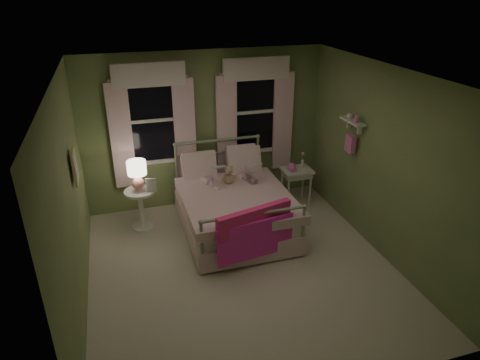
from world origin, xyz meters
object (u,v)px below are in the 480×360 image
object	(u,v)px
child_left	(209,167)
teddy_bear	(229,176)
nightstand_right	(297,175)
nightstand_left	(141,204)
child_right	(243,164)
table_lamp	(137,172)
bed	(234,208)

from	to	relation	value
child_left	teddy_bear	world-z (taller)	child_left
child_left	nightstand_right	xyz separation A→B (m)	(1.55, 0.08, -0.37)
child_left	nightstand_left	xyz separation A→B (m)	(-1.09, 0.03, -0.51)
nightstand_left	child_left	bearing A→B (deg)	-1.46
child_right	teddy_bear	world-z (taller)	child_right
table_lamp	nightstand_right	size ratio (longest dim) A/B	0.72
child_right	table_lamp	world-z (taller)	child_right
nightstand_left	bed	bearing A→B (deg)	-18.54
nightstand_left	teddy_bear	bearing A→B (deg)	-7.75
child_left	child_right	xyz separation A→B (m)	(0.56, 0.00, -0.02)
nightstand_left	nightstand_right	distance (m)	2.64
teddy_bear	table_lamp	world-z (taller)	table_lamp
teddy_bear	nightstand_left	bearing A→B (deg)	172.25
child_right	nightstand_right	size ratio (longest dim) A/B	1.04
child_left	teddy_bear	xyz separation A→B (m)	(0.28, -0.16, -0.13)
bed	nightstand_left	distance (m)	1.45
bed	nightstand_right	bearing A→B (deg)	22.03
child_right	nightstand_left	size ratio (longest dim) A/B	1.03
nightstand_left	nightstand_right	size ratio (longest dim) A/B	1.02
bed	child_left	size ratio (longest dim) A/B	2.87
bed	table_lamp	world-z (taller)	bed
teddy_bear	child_right	bearing A→B (deg)	29.50
bed	nightstand_left	xyz separation A→B (m)	(-1.37, 0.46, 0.04)
bed	table_lamp	bearing A→B (deg)	161.46
teddy_bear	nightstand_right	size ratio (longest dim) A/B	0.47
bed	nightstand_left	size ratio (longest dim) A/B	3.13
nightstand_left	child_right	bearing A→B (deg)	-0.96
child_left	child_right	distance (m)	0.56
child_right	bed	bearing A→B (deg)	41.50
teddy_bear	child_left	bearing A→B (deg)	150.50
nightstand_right	table_lamp	bearing A→B (deg)	-178.92
child_right	nightstand_right	world-z (taller)	child_right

